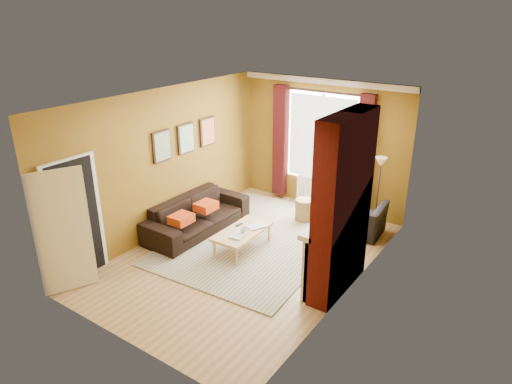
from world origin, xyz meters
TOP-DOWN VIEW (x-y plane):
  - ground at (0.00, 0.00)m, footprint 5.50×5.50m
  - room_walls at (0.64, 0.27)m, footprint 3.82×5.54m
  - striped_rug at (-0.21, 0.59)m, footprint 3.00×4.00m
  - sofa at (-1.42, 0.27)m, footprint 0.92×2.31m
  - armchair at (1.23, 1.91)m, footprint 1.07×0.96m
  - coffee_table at (-0.21, 0.13)m, footprint 0.63×1.21m
  - wicker_stool at (0.10, 1.86)m, footprint 0.46×0.46m
  - floor_lamp at (1.52, 2.12)m, footprint 0.25×0.25m
  - book_a at (-0.25, -0.11)m, footprint 0.25×0.32m
  - book_b at (-0.20, 0.43)m, footprint 0.35×0.40m
  - mug at (-0.12, 0.04)m, footprint 0.13×0.13m
  - tv_remote at (-0.39, 0.27)m, footprint 0.06×0.16m

SIDE VIEW (x-z plane):
  - ground at x=0.00m, z-range 0.00..0.00m
  - striped_rug at x=-0.21m, z-range 0.00..0.02m
  - wicker_stool at x=0.10m, z-range 0.00..0.46m
  - armchair at x=1.23m, z-range 0.00..0.65m
  - sofa at x=-1.42m, z-range 0.00..0.67m
  - coffee_table at x=-0.21m, z-range 0.16..0.55m
  - tv_remote at x=-0.39m, z-range 0.40..0.42m
  - book_b at x=-0.20m, z-range 0.40..0.42m
  - book_a at x=-0.25m, z-range 0.40..0.42m
  - mug at x=-0.12m, z-range 0.40..0.50m
  - floor_lamp at x=1.52m, z-range 0.45..2.01m
  - room_walls at x=0.64m, z-range -0.03..2.80m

